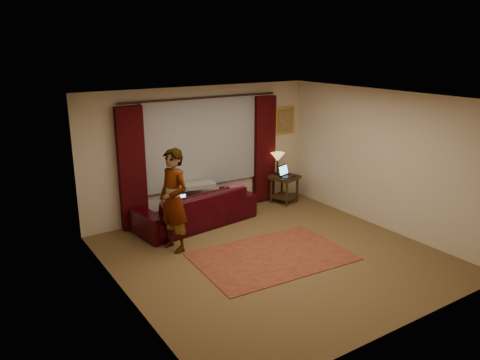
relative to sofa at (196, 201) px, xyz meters
The scene contains 20 objects.
floor 2.06m from the sofa, 77.53° to the right, with size 5.00×5.00×0.01m, color brown.
ceiling 2.92m from the sofa, 77.53° to the right, with size 5.00×5.00×0.02m, color silver.
wall_back 1.08m from the sofa, 51.52° to the left, with size 5.00×0.02×2.60m, color beige.
wall_front 4.55m from the sofa, 84.45° to the right, with size 5.00×0.02×2.60m, color beige.
wall_left 2.96m from the sofa, 136.59° to the right, with size 0.02×5.00×2.60m, color beige.
wall_right 3.62m from the sofa, 33.70° to the right, with size 0.02×5.00×2.60m, color beige.
sheer_curtain 1.21m from the sofa, 48.22° to the left, with size 2.50×0.05×1.80m, color #929299.
drape_left 1.35m from the sofa, 157.87° to the left, with size 0.50×0.14×2.30m, color #320507.
drape_right 2.10m from the sofa, 12.66° to the left, with size 0.50×0.14×2.30m, color #320507.
curtain_rod 2.00m from the sofa, 45.10° to the left, with size 0.04×0.04×3.40m, color black.
picture_frame 2.88m from the sofa, 11.48° to the left, with size 0.50×0.04×0.60m, color gold.
sofa is the anchor object (origin of this frame).
throw_blanket 0.55m from the sofa, 64.76° to the left, with size 0.80×0.32×0.09m, color gray.
clothing_pile 0.87m from the sofa, ahead, with size 0.53×0.41×0.23m, color #77354E.
laptop_sofa 0.42m from the sofa, 154.13° to the right, with size 0.30×0.32×0.21m, color black, non-canonical shape.
area_rug 2.07m from the sofa, 79.24° to the right, with size 2.50×1.66×0.01m, color brown.
end_table 2.26m from the sofa, ahead, with size 0.53×0.53×0.62m, color black.
tiffany_lamp 2.21m from the sofa, ahead, with size 0.31×0.31×0.49m, color #9B9249, non-canonical shape.
laptop_table 2.26m from the sofa, ahead, with size 0.34×0.37×0.25m, color black, non-canonical shape.
person 1.24m from the sofa, 135.10° to the right, with size 0.52×0.52×1.76m, color gray.
Camera 1 is at (-4.34, -5.66, 3.40)m, focal length 35.00 mm.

